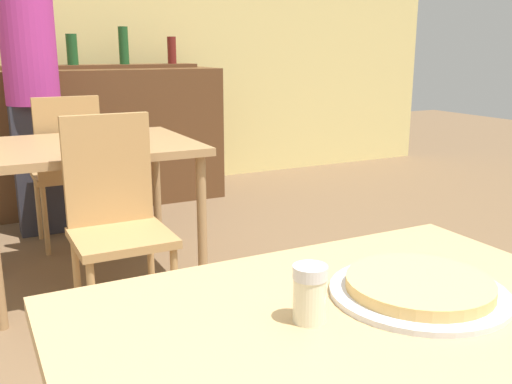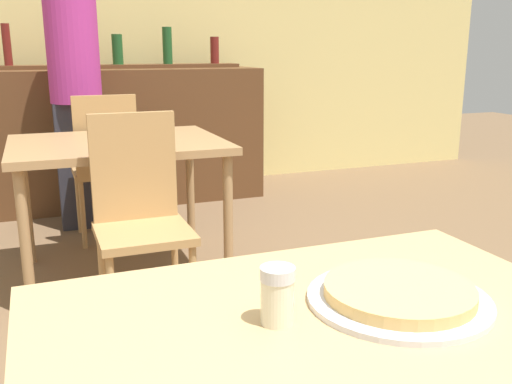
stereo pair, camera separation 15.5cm
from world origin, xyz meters
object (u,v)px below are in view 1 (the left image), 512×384
cheese_shaker (310,293)px  person_standing (32,85)px  pizza_tray (421,289)px  chair_far_side_back (68,163)px  chair_far_side_front (115,212)px

cheese_shaker → person_standing: (-0.10, 3.20, 0.19)m
pizza_tray → cheese_shaker: cheese_shaker is taller
chair_far_side_back → pizza_tray: size_ratio=2.69×
cheese_shaker → pizza_tray: bearing=-2.6°
cheese_shaker → person_standing: person_standing is taller
chair_far_side_front → person_standing: size_ratio=0.52×
chair_far_side_front → cheese_shaker: bearing=-90.7°
pizza_tray → cheese_shaker: size_ratio=3.33×
cheese_shaker → person_standing: bearing=91.8°
person_standing → chair_far_side_front: bearing=-85.7°
chair_far_side_front → cheese_shaker: chair_far_side_front is taller
chair_far_side_front → pizza_tray: bearing=-81.6°
chair_far_side_back → cheese_shaker: 2.81m
chair_far_side_front → chair_far_side_back: bearing=90.0°
pizza_tray → person_standing: size_ratio=0.19×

